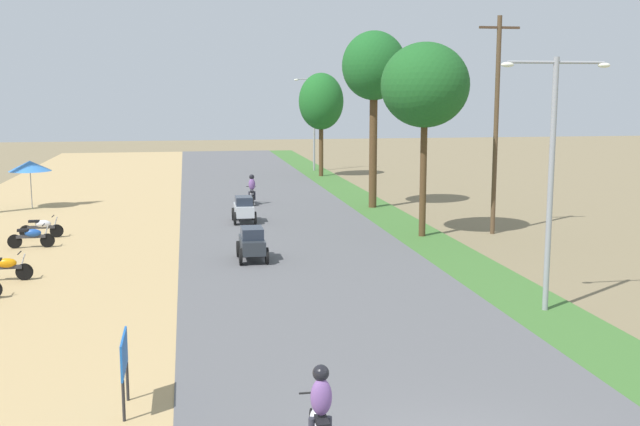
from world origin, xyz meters
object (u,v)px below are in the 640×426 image
object	(u,v)px
median_tree_second	(374,68)
parked_motorbike_third	(5,266)
vendor_umbrella	(30,166)
streetlamp_mid	(314,117)
street_signboard	(124,359)
parked_motorbike_fifth	(42,226)
median_tree_nearest	(425,86)
car_hatchback_charcoal	(252,242)
motorbike_ahead_second	(252,190)
car_hatchback_silver	(244,208)
motorbike_foreground_rider	(320,413)
streetlamp_near	(552,165)
parked_motorbike_fourth	(32,236)
utility_pole_near	(496,122)
median_tree_third	(321,102)

from	to	relation	value
median_tree_second	parked_motorbike_third	bearing A→B (deg)	-138.58
vendor_umbrella	streetlamp_mid	xyz separation A→B (m)	(18.11, 17.09, 1.97)
street_signboard	median_tree_second	bearing A→B (deg)	66.30
street_signboard	parked_motorbike_fifth	bearing A→B (deg)	104.21
median_tree_nearest	car_hatchback_charcoal	bearing A→B (deg)	-154.03
street_signboard	motorbike_ahead_second	world-z (taller)	motorbike_ahead_second
car_hatchback_charcoal	car_hatchback_silver	bearing A→B (deg)	87.75
median_tree_second	car_hatchback_silver	bearing A→B (deg)	-152.23
streetlamp_mid	motorbike_foreground_rider	bearing A→B (deg)	-99.32
parked_motorbike_fifth	motorbike_foreground_rider	xyz separation A→B (m)	(8.19, -21.64, 0.30)
vendor_umbrella	streetlamp_mid	distance (m)	24.98
motorbike_ahead_second	median_tree_nearest	bearing A→B (deg)	-58.79
parked_motorbike_fifth	motorbike_foreground_rider	bearing A→B (deg)	-69.26
parked_motorbike_fifth	streetlamp_near	distance (m)	21.52
parked_motorbike_fourth	motorbike_foreground_rider	xyz separation A→B (m)	(8.21, -19.47, 0.30)
parked_motorbike_third	utility_pole_near	world-z (taller)	utility_pole_near
street_signboard	motorbike_ahead_second	distance (m)	27.70
street_signboard	utility_pole_near	size ratio (longest dim) A/B	0.16
street_signboard	motorbike_ahead_second	size ratio (longest dim) A/B	0.83
streetlamp_near	car_hatchback_charcoal	world-z (taller)	streetlamp_near
motorbike_ahead_second	median_tree_second	bearing A→B (deg)	-18.17
vendor_umbrella	motorbike_ahead_second	size ratio (longest dim) A/B	1.40
car_hatchback_charcoal	motorbike_foreground_rider	distance (m)	15.59
parked_motorbike_fourth	car_hatchback_charcoal	world-z (taller)	car_hatchback_charcoal
car_hatchback_charcoal	motorbike_ahead_second	xyz separation A→B (m)	(1.20, 14.28, 0.11)
streetlamp_near	streetlamp_mid	bearing A→B (deg)	90.00
streetlamp_mid	car_hatchback_silver	world-z (taller)	streetlamp_mid
parked_motorbike_fourth	parked_motorbike_fifth	bearing A→B (deg)	89.63
vendor_umbrella	car_hatchback_charcoal	world-z (taller)	vendor_umbrella
street_signboard	vendor_umbrella	size ratio (longest dim) A/B	0.59
parked_motorbike_fourth	car_hatchback_silver	world-z (taller)	car_hatchback_silver
median_tree_nearest	motorbike_ahead_second	xyz separation A→B (m)	(-6.41, 10.57, -5.58)
median_tree_nearest	median_tree_third	world-z (taller)	median_tree_nearest
car_hatchback_charcoal	car_hatchback_silver	size ratio (longest dim) A/B	1.00
car_hatchback_charcoal	motorbike_foreground_rider	size ratio (longest dim) A/B	1.11
streetlamp_mid	utility_pole_near	size ratio (longest dim) A/B	0.78
parked_motorbike_third	streetlamp_mid	size ratio (longest dim) A/B	0.25
utility_pole_near	car_hatchback_silver	size ratio (longest dim) A/B	4.68
car_hatchback_charcoal	median_tree_second	bearing A→B (deg)	58.43
median_tree_third	street_signboard	bearing A→B (deg)	-105.05
streetlamp_near	motorbike_ahead_second	xyz separation A→B (m)	(-6.44, 22.12, -3.32)
vendor_umbrella	median_tree_second	size ratio (longest dim) A/B	0.27
street_signboard	vendor_umbrella	distance (m)	28.95
car_hatchback_charcoal	motorbike_ahead_second	world-z (taller)	motorbike_ahead_second
street_signboard	vendor_umbrella	xyz separation A→B (m)	(-6.90, 28.09, 1.20)
vendor_umbrella	street_signboard	bearing A→B (deg)	-76.21
vendor_umbrella	motorbike_foreground_rider	xyz separation A→B (m)	(10.27, -30.68, -1.45)
utility_pole_near	motorbike_ahead_second	bearing A→B (deg)	133.44
median_tree_nearest	median_tree_third	xyz separation A→B (m)	(-0.13, 24.35, -0.96)
car_hatchback_charcoal	motorbike_foreground_rider	bearing A→B (deg)	-90.72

